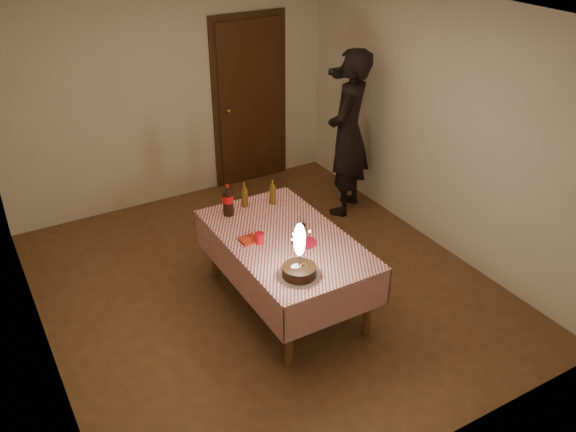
% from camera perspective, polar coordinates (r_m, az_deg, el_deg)
% --- Properties ---
extents(ground, '(4.00, 4.50, 0.01)m').
position_cam_1_polar(ground, '(5.99, -2.13, -6.58)').
color(ground, brown).
rests_on(ground, ground).
extents(room_shell, '(4.04, 4.54, 2.62)m').
position_cam_1_polar(room_shell, '(5.27, -2.53, 8.69)').
color(room_shell, beige).
rests_on(room_shell, ground).
extents(dining_table, '(1.02, 1.72, 0.71)m').
position_cam_1_polar(dining_table, '(5.44, -0.26, -2.90)').
color(dining_table, brown).
rests_on(dining_table, ground).
extents(birthday_cake, '(0.35, 0.35, 0.48)m').
position_cam_1_polar(birthday_cake, '(4.83, 1.07, -4.46)').
color(birthday_cake, white).
rests_on(birthday_cake, dining_table).
extents(red_plate, '(0.22, 0.22, 0.01)m').
position_cam_1_polar(red_plate, '(5.31, 1.54, -2.49)').
color(red_plate, red).
rests_on(red_plate, dining_table).
extents(red_cup, '(0.08, 0.08, 0.10)m').
position_cam_1_polar(red_cup, '(5.29, -2.67, -2.06)').
color(red_cup, red).
rests_on(red_cup, dining_table).
extents(clear_cup, '(0.07, 0.07, 0.09)m').
position_cam_1_polar(clear_cup, '(5.43, 1.30, -1.23)').
color(clear_cup, white).
rests_on(clear_cup, dining_table).
extents(napkin_stack, '(0.15, 0.15, 0.02)m').
position_cam_1_polar(napkin_stack, '(5.34, -3.69, -2.25)').
color(napkin_stack, '#AD2613').
rests_on(napkin_stack, dining_table).
extents(cola_bottle, '(0.10, 0.10, 0.32)m').
position_cam_1_polar(cola_bottle, '(5.70, -5.63, 1.48)').
color(cola_bottle, black).
rests_on(cola_bottle, dining_table).
extents(amber_bottle_left, '(0.06, 0.06, 0.25)m').
position_cam_1_polar(amber_bottle_left, '(5.85, -4.09, 1.95)').
color(amber_bottle_left, '#54340E').
rests_on(amber_bottle_left, dining_table).
extents(amber_bottle_right, '(0.06, 0.06, 0.25)m').
position_cam_1_polar(amber_bottle_right, '(5.89, -1.45, 2.20)').
color(amber_bottle_right, '#54340E').
rests_on(amber_bottle_right, dining_table).
extents(photographer, '(0.84, 0.79, 1.92)m').
position_cam_1_polar(photographer, '(6.95, 5.65, 7.69)').
color(photographer, black).
rests_on(photographer, ground).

